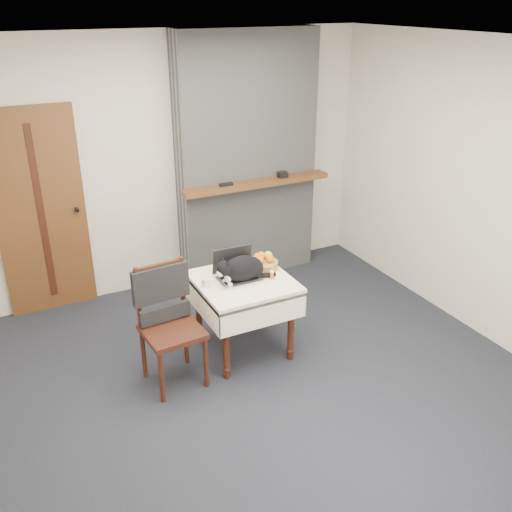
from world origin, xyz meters
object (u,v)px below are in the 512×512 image
Objects in this scene: fruit_basket at (264,263)px; cream_jar at (206,283)px; side_table at (243,292)px; cat at (243,269)px; chair at (166,308)px; door at (41,213)px; laptop at (236,271)px; pill_bottle at (272,275)px.

cream_jar is at bearing -170.42° from fruit_basket.
cream_jar is at bearing 177.07° from side_table.
cat is at bearing -154.05° from fruit_basket.
cream_jar is 0.59m from fruit_basket.
fruit_basket is 0.25× the size of chair.
door is at bearing 123.72° from cream_jar.
fruit_basket is at bearing 5.61° from chair.
laptop reaches higher than side_table.
fruit_basket is at bearing -41.94° from door.
pill_bottle is 0.93m from chair.
chair is at bearing -67.72° from door.
laptop reaches higher than pill_bottle.
cat is 6.90× the size of cream_jar.
cream_jar is 0.08× the size of chair.
side_table is at bearing 157.65° from pill_bottle.
pill_bottle is at bearing -6.78° from chair.
pill_bottle reaches higher than side_table.
chair is (-0.70, -0.05, 0.05)m from side_table.
chair is at bearing 174.53° from cat.
side_table is 1.47× the size of cat.
side_table is at bearing -55.57° from laptop.
door is 3.77× the size of cat.
cat is at bearing -120.61° from side_table.
door is at bearing 133.74° from pill_bottle.
laptop is at bearing -168.61° from fruit_basket.
fruit_basket is at bearing 12.41° from laptop.
side_table is 0.70m from chair.
laptop is 0.29m from fruit_basket.
chair is at bearing -175.67° from side_table.
cat is 0.25m from pill_bottle.
door reaches higher than cream_jar.
cat reaches higher than fruit_basket.
cream_jar is at bearing 168.91° from pill_bottle.
door is 2.12m from side_table.
cream_jar reaches higher than side_table.
door is 5.67× the size of laptop.
cat is at bearing -49.25° from door.
door is at bearing 131.05° from side_table.
fruit_basket is at bearing 9.58° from cream_jar.
pill_bottle is (1.58, -1.66, -0.26)m from door.
laptop is 4.90× the size of pill_bottle.
pill_bottle is at bearing -28.61° from cat.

